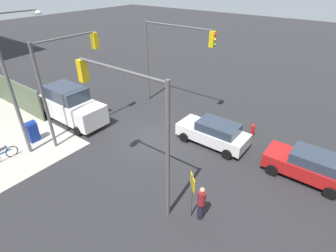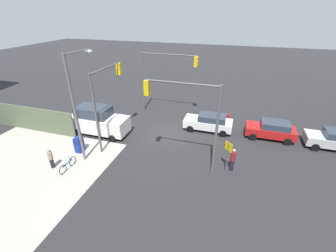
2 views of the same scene
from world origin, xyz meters
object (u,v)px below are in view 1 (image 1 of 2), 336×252
(fire_hydrant, at_px, (253,130))
(bicycle_leaning_on_fence, at_px, (3,155))
(traffic_signal_ne_corner, at_px, (65,70))
(traffic_signal_se_corner, at_px, (170,49))
(pedestrian_waiting, at_px, (201,203))
(traffic_signal_nw_corner, at_px, (130,113))
(mailbox_blue, at_px, (32,131))
(van_white_delivery, at_px, (71,105))
(street_lamp_corner, at_px, (15,78))
(sedan_white, at_px, (214,133))
(coupe_red, at_px, (308,165))

(fire_hydrant, distance_m, bicycle_leaning_on_fence, 15.56)
(traffic_signal_ne_corner, distance_m, fire_hydrant, 12.50)
(traffic_signal_se_corner, height_order, fire_hydrant, traffic_signal_se_corner)
(pedestrian_waiting, height_order, bicycle_leaning_on_fence, pedestrian_waiting)
(traffic_signal_nw_corner, relative_size, mailbox_blue, 4.55)
(van_white_delivery, bearing_deg, bicycle_leaning_on_fence, 98.21)
(street_lamp_corner, bearing_deg, mailbox_blue, -22.87)
(sedan_white, bearing_deg, traffic_signal_ne_corner, 30.58)
(fire_hydrant, bearing_deg, traffic_signal_ne_corner, 36.50)
(sedan_white, xyz_separation_m, bicycle_leaning_on_fence, (8.94, 9.00, -0.50))
(coupe_red, height_order, bicycle_leaning_on_fence, coupe_red)
(traffic_signal_se_corner, xyz_separation_m, traffic_signal_ne_corner, (2.37, 7.33, -0.10))
(mailbox_blue, bearing_deg, bicycle_leaning_on_fence, 105.28)
(van_white_delivery, bearing_deg, coupe_red, -166.06)
(street_lamp_corner, xyz_separation_m, van_white_delivery, (1.20, -3.63, -3.42))
(traffic_signal_nw_corner, bearing_deg, street_lamp_corner, 6.85)
(traffic_signal_nw_corner, xyz_separation_m, coupe_red, (-6.30, -6.48, -3.76))
(sedan_white, height_order, coupe_red, same)
(fire_hydrant, bearing_deg, pedestrian_waiting, 95.71)
(traffic_signal_nw_corner, distance_m, mailbox_blue, 9.59)
(traffic_signal_se_corner, relative_size, pedestrian_waiting, 3.58)
(traffic_signal_se_corner, relative_size, van_white_delivery, 1.20)
(traffic_signal_se_corner, relative_size, traffic_signal_ne_corner, 1.00)
(mailbox_blue, relative_size, bicycle_leaning_on_fence, 0.82)
(sedan_white, height_order, bicycle_leaning_on_fence, sedan_white)
(pedestrian_waiting, bearing_deg, sedan_white, -119.81)
(mailbox_blue, distance_m, pedestrian_waiting, 12.06)
(traffic_signal_ne_corner, xyz_separation_m, coupe_red, (-13.37, -4.81, -3.73))
(sedan_white, bearing_deg, fire_hydrant, -124.71)
(traffic_signal_se_corner, xyz_separation_m, bicycle_leaning_on_fence, (3.47, 11.70, -4.32))
(traffic_signal_nw_corner, xyz_separation_m, sedan_white, (-0.77, -6.30, -3.76))
(fire_hydrant, height_order, van_white_delivery, van_white_delivery)
(traffic_signal_nw_corner, xyz_separation_m, bicycle_leaning_on_fence, (8.17, 2.70, -4.26))
(traffic_signal_nw_corner, height_order, pedestrian_waiting, traffic_signal_nw_corner)
(traffic_signal_ne_corner, bearing_deg, traffic_signal_nw_corner, 166.71)
(traffic_signal_nw_corner, xyz_separation_m, street_lamp_corner, (7.75, 0.93, 0.09))
(traffic_signal_se_corner, height_order, bicycle_leaning_on_fence, traffic_signal_se_corner)
(coupe_red, bearing_deg, van_white_delivery, 13.94)
(mailbox_blue, height_order, coupe_red, coupe_red)
(van_white_delivery, height_order, pedestrian_waiting, van_white_delivery)
(coupe_red, distance_m, bicycle_leaning_on_fence, 17.14)
(van_white_delivery, xyz_separation_m, bicycle_leaning_on_fence, (-0.78, 5.40, -0.93))
(traffic_signal_nw_corner, distance_m, van_white_delivery, 9.93)
(mailbox_blue, height_order, fire_hydrant, mailbox_blue)
(sedan_white, xyz_separation_m, pedestrian_waiting, (-2.46, 5.60, 0.11))
(traffic_signal_nw_corner, distance_m, traffic_signal_se_corner, 10.16)
(traffic_signal_ne_corner, bearing_deg, mailbox_blue, 51.93)
(fire_hydrant, bearing_deg, van_white_delivery, 27.80)
(street_lamp_corner, distance_m, bicycle_leaning_on_fence, 4.72)
(traffic_signal_ne_corner, height_order, mailbox_blue, traffic_signal_ne_corner)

